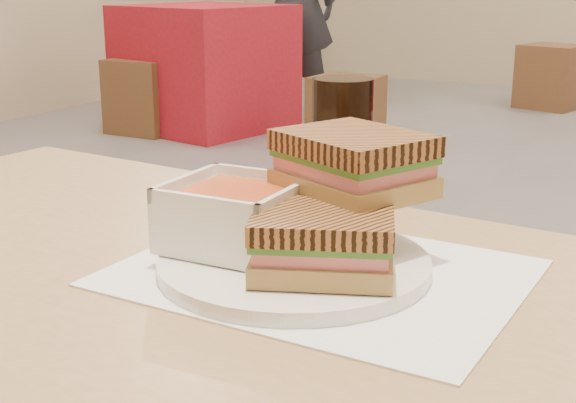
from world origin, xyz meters
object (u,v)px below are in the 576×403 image
at_px(soup_bowl, 235,217).
at_px(bg_chair_0l, 148,96).
at_px(plate, 294,264).
at_px(cola_glass, 342,144).
at_px(bg_chair_2l, 552,76).
at_px(bg_chair_0r, 346,111).
at_px(bg_table_0, 205,67).
at_px(panini_lower, 323,242).

distance_m(soup_bowl, bg_chair_0l, 4.62).
xyz_separation_m(plate, cola_glass, (-0.05, 0.23, 0.07)).
bearing_deg(bg_chair_2l, cola_glass, -84.16).
relative_size(cola_glass, bg_chair_2l, 0.29).
height_order(cola_glass, bg_chair_2l, cola_glass).
relative_size(plate, bg_chair_0r, 0.61).
bearing_deg(bg_table_0, bg_chair_2l, 44.27).
bearing_deg(cola_glass, soup_bowl, -94.63).
xyz_separation_m(plate, bg_chair_0r, (-1.51, 3.81, -0.55)).
xyz_separation_m(plate, bg_chair_2l, (-0.62, 5.86, -0.52)).
distance_m(bg_chair_0l, bg_chair_2l, 3.14).
relative_size(plate, cola_glass, 1.66).
relative_size(plate, bg_chair_2l, 0.48).
xyz_separation_m(soup_bowl, cola_glass, (0.02, 0.22, 0.03)).
bearing_deg(bg_chair_0r, cola_glass, -67.81).
bearing_deg(bg_chair_0l, bg_chair_0r, 6.95).
bearing_deg(bg_table_0, soup_bowl, -57.35).
distance_m(soup_bowl, panini_lower, 0.11).
distance_m(bg_table_0, bg_chair_2l, 2.75).
distance_m(cola_glass, bg_table_0, 4.52).
xyz_separation_m(bg_chair_0r, bg_chair_2l, (0.89, 2.05, 0.03)).
bearing_deg(soup_bowl, bg_chair_0l, 127.47).
distance_m(panini_lower, cola_glass, 0.27).
bearing_deg(plate, bg_chair_0r, 111.60).
bearing_deg(bg_table_0, plate, -56.71).
relative_size(plate, soup_bowl, 2.14).
height_order(panini_lower, cola_glass, cola_glass).
bearing_deg(panini_lower, bg_chair_0r, 112.00).
height_order(soup_bowl, bg_chair_0l, soup_bowl).
bearing_deg(cola_glass, plate, -78.24).
xyz_separation_m(panini_lower, cola_glass, (-0.09, 0.25, 0.03)).
bearing_deg(bg_chair_0r, plate, -68.40).
bearing_deg(cola_glass, bg_table_0, 124.37).
height_order(bg_table_0, bg_chair_0l, bg_table_0).
bearing_deg(soup_bowl, bg_chair_0r, 110.77).
height_order(panini_lower, bg_table_0, panini_lower).
bearing_deg(plate, panini_lower, -30.59).
height_order(cola_glass, bg_chair_0l, cola_glass).
bearing_deg(bg_chair_0r, bg_table_0, 173.12).
distance_m(plate, bg_chair_2l, 5.91).
height_order(bg_chair_0r, bg_chair_2l, bg_chair_2l).
height_order(bg_chair_0l, bg_chair_0r, bg_chair_0l).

